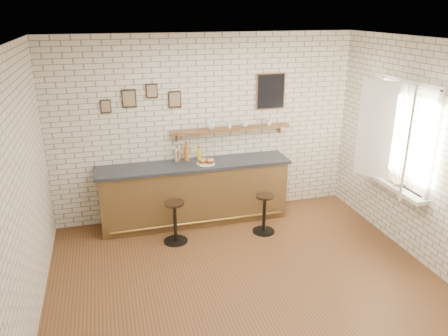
{
  "coord_description": "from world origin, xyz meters",
  "views": [
    {
      "loc": [
        -1.56,
        -4.75,
        3.34
      ],
      "look_at": [
        0.0,
        0.9,
        1.19
      ],
      "focal_mm": 35.0,
      "sensor_mm": 36.0,
      "label": 1
    }
  ],
  "objects_px": {
    "shelf_cup_d": "(269,122)",
    "book_upper": "(392,181)",
    "shelf_cup_a": "(211,126)",
    "shelf_cup_c": "(244,124)",
    "bitters_bottle_amber": "(186,153)",
    "condiment_bottle_yellow": "(199,154)",
    "book_lower": "(392,183)",
    "bar_counter": "(195,192)",
    "bitters_bottle_white": "(177,155)",
    "sandwich_plate": "(206,164)",
    "bitters_bottle_brown": "(177,156)",
    "bar_stool_right": "(264,212)",
    "shelf_cup_b": "(229,125)",
    "bar_stool_left": "(175,221)",
    "ciabatta_sandwich": "(207,161)"
  },
  "relations": [
    {
      "from": "shelf_cup_d",
      "to": "book_upper",
      "type": "xyz_separation_m",
      "value": [
        1.32,
        -1.6,
        -0.59
      ]
    },
    {
      "from": "shelf_cup_a",
      "to": "shelf_cup_c",
      "type": "relative_size",
      "value": 1.09
    },
    {
      "from": "bitters_bottle_amber",
      "to": "condiment_bottle_yellow",
      "type": "relative_size",
      "value": 1.47
    },
    {
      "from": "shelf_cup_d",
      "to": "shelf_cup_a",
      "type": "bearing_deg",
      "value": 160.25
    },
    {
      "from": "shelf_cup_a",
      "to": "book_lower",
      "type": "xyz_separation_m",
      "value": [
        2.32,
        -1.61,
        -0.61
      ]
    },
    {
      "from": "bar_counter",
      "to": "bitters_bottle_white",
      "type": "height_order",
      "value": "bitters_bottle_white"
    },
    {
      "from": "shelf_cup_d",
      "to": "sandwich_plate",
      "type": "bearing_deg",
      "value": 173.87
    },
    {
      "from": "book_upper",
      "to": "sandwich_plate",
      "type": "bearing_deg",
      "value": 167.18
    },
    {
      "from": "bitters_bottle_brown",
      "to": "condiment_bottle_yellow",
      "type": "distance_m",
      "value": 0.36
    },
    {
      "from": "sandwich_plate",
      "to": "shelf_cup_c",
      "type": "xyz_separation_m",
      "value": [
        0.72,
        0.28,
        0.53
      ]
    },
    {
      "from": "condiment_bottle_yellow",
      "to": "bitters_bottle_amber",
      "type": "bearing_deg",
      "value": 180.0
    },
    {
      "from": "bar_stool_right",
      "to": "shelf_cup_a",
      "type": "xyz_separation_m",
      "value": [
        -0.63,
        0.88,
        1.21
      ]
    },
    {
      "from": "shelf_cup_b",
      "to": "bar_stool_right",
      "type": "bearing_deg",
      "value": -146.54
    },
    {
      "from": "bitters_bottle_brown",
      "to": "book_lower",
      "type": "bearing_deg",
      "value": -29.02
    },
    {
      "from": "bitters_bottle_brown",
      "to": "sandwich_plate",
      "type": "bearing_deg",
      "value": -33.46
    },
    {
      "from": "bitters_bottle_brown",
      "to": "shelf_cup_c",
      "type": "relative_size",
      "value": 1.83
    },
    {
      "from": "bar_stool_left",
      "to": "shelf_cup_a",
      "type": "distance_m",
      "value": 1.64
    },
    {
      "from": "bitters_bottle_white",
      "to": "book_upper",
      "type": "height_order",
      "value": "bitters_bottle_white"
    },
    {
      "from": "ciabatta_sandwich",
      "to": "sandwich_plate",
      "type": "bearing_deg",
      "value": 180.0
    },
    {
      "from": "bar_stool_right",
      "to": "book_lower",
      "type": "bearing_deg",
      "value": -23.4
    },
    {
      "from": "condiment_bottle_yellow",
      "to": "shelf_cup_c",
      "type": "distance_m",
      "value": 0.9
    },
    {
      "from": "shelf_cup_d",
      "to": "ciabatta_sandwich",
      "type": "bearing_deg",
      "value": 173.99
    },
    {
      "from": "sandwich_plate",
      "to": "shelf_cup_b",
      "type": "height_order",
      "value": "shelf_cup_b"
    },
    {
      "from": "bitters_bottle_white",
      "to": "shelf_cup_a",
      "type": "xyz_separation_m",
      "value": [
        0.57,
        0.01,
        0.44
      ]
    },
    {
      "from": "condiment_bottle_yellow",
      "to": "book_lower",
      "type": "height_order",
      "value": "condiment_bottle_yellow"
    },
    {
      "from": "sandwich_plate",
      "to": "shelf_cup_a",
      "type": "distance_m",
      "value": 0.63
    },
    {
      "from": "ciabatta_sandwich",
      "to": "book_lower",
      "type": "height_order",
      "value": "ciabatta_sandwich"
    },
    {
      "from": "ciabatta_sandwich",
      "to": "bitters_bottle_amber",
      "type": "xyz_separation_m",
      "value": [
        -0.27,
        0.27,
        0.08
      ]
    },
    {
      "from": "shelf_cup_a",
      "to": "shelf_cup_d",
      "type": "height_order",
      "value": "shelf_cup_a"
    },
    {
      "from": "ciabatta_sandwich",
      "to": "bar_stool_left",
      "type": "relative_size",
      "value": 0.38
    },
    {
      "from": "bitters_bottle_white",
      "to": "bar_stool_left",
      "type": "height_order",
      "value": "bitters_bottle_white"
    },
    {
      "from": "condiment_bottle_yellow",
      "to": "shelf_cup_a",
      "type": "xyz_separation_m",
      "value": [
        0.21,
        0.01,
        0.45
      ]
    },
    {
      "from": "bar_counter",
      "to": "shelf_cup_a",
      "type": "bearing_deg",
      "value": 31.21
    },
    {
      "from": "bar_counter",
      "to": "shelf_cup_c",
      "type": "distance_m",
      "value": 1.39
    },
    {
      "from": "shelf_cup_c",
      "to": "shelf_cup_b",
      "type": "bearing_deg",
      "value": 106.1
    },
    {
      "from": "bitters_bottle_brown",
      "to": "shelf_cup_c",
      "type": "distance_m",
      "value": 1.22
    },
    {
      "from": "shelf_cup_c",
      "to": "book_upper",
      "type": "distance_m",
      "value": 2.45
    },
    {
      "from": "shelf_cup_b",
      "to": "shelf_cup_c",
      "type": "distance_m",
      "value": 0.26
    },
    {
      "from": "bar_stool_right",
      "to": "shelf_cup_b",
      "type": "relative_size",
      "value": 6.05
    },
    {
      "from": "shelf_cup_c",
      "to": "shelf_cup_d",
      "type": "distance_m",
      "value": 0.43
    },
    {
      "from": "bitters_bottle_brown",
      "to": "bitters_bottle_white",
      "type": "relative_size",
      "value": 0.89
    },
    {
      "from": "bar_stool_right",
      "to": "shelf_cup_d",
      "type": "height_order",
      "value": "shelf_cup_d"
    },
    {
      "from": "bar_counter",
      "to": "bitters_bottle_brown",
      "type": "distance_m",
      "value": 0.67
    },
    {
      "from": "bar_counter",
      "to": "ciabatta_sandwich",
      "type": "height_order",
      "value": "ciabatta_sandwich"
    },
    {
      "from": "sandwich_plate",
      "to": "bar_stool_left",
      "type": "bearing_deg",
      "value": -139.0
    },
    {
      "from": "bar_stool_right",
      "to": "shelf_cup_a",
      "type": "bearing_deg",
      "value": 125.71
    },
    {
      "from": "bitters_bottle_brown",
      "to": "shelf_cup_b",
      "type": "relative_size",
      "value": 2.17
    },
    {
      "from": "bar_stool_right",
      "to": "condiment_bottle_yellow",
      "type": "bearing_deg",
      "value": 133.93
    },
    {
      "from": "shelf_cup_d",
      "to": "book_upper",
      "type": "distance_m",
      "value": 2.16
    },
    {
      "from": "sandwich_plate",
      "to": "book_upper",
      "type": "distance_m",
      "value": 2.81
    }
  ]
}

